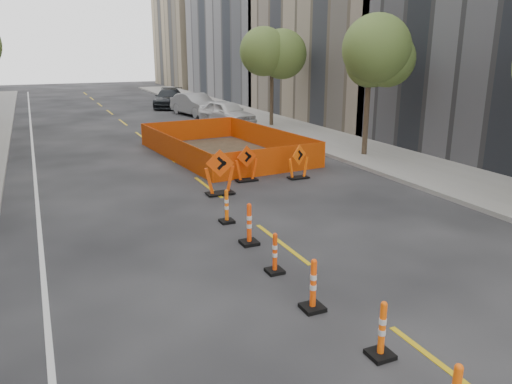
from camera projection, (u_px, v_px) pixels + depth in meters
name	position (u px, v px, depth m)	size (l,w,h in m)	color
ground_plane	(375.00, 315.00, 9.62)	(140.00, 140.00, 0.00)	black
sidewalk_right	(374.00, 154.00, 23.65)	(4.00, 90.00, 0.15)	gray
bld_right_c	(371.00, 17.00, 35.19)	(12.00, 16.00, 14.00)	gray
bld_right_e	(210.00, 23.00, 65.40)	(12.00, 14.00, 16.00)	tan
tree_r_b	(370.00, 57.00, 22.17)	(2.80, 2.80, 5.95)	#382B1E
tree_r_c	(272.00, 54.00, 30.93)	(2.80, 2.80, 5.95)	#382B1E
channelizer_2	(382.00, 329.00, 8.19)	(0.40, 0.40, 1.03)	#F85A0A
channelizer_3	(313.00, 285.00, 9.67)	(0.43, 0.43, 1.08)	#FF4D0A
channelizer_4	(275.00, 253.00, 11.30)	(0.38, 0.38, 0.97)	#E43F09
channelizer_5	(249.00, 224.00, 12.92)	(0.44, 0.44, 1.12)	#F8430A
channelizer_6	(227.00, 206.00, 14.55)	(0.40, 0.40, 1.01)	#F6600A
chevron_sign_left	(220.00, 172.00, 17.26)	(1.08, 0.65, 1.61)	#DF4409
chevron_sign_center	(246.00, 163.00, 19.04)	(0.93, 0.56, 1.39)	#DA4009
chevron_sign_right	(299.00, 162.00, 19.42)	(0.90, 0.54, 1.36)	#FE5C0A
safety_fence	(224.00, 143.00, 23.76)	(5.24, 8.92, 1.11)	#F5420C
parked_car_near	(227.00, 113.00, 32.81)	(1.91, 4.74, 1.62)	white
parked_car_mid	(195.00, 104.00, 37.44)	(1.75, 5.03, 1.66)	gray
parked_car_far	(169.00, 98.00, 42.32)	(2.17, 5.35, 1.55)	black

